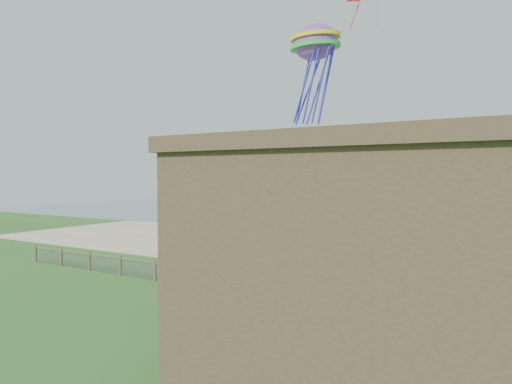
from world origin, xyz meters
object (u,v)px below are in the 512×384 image
motel (504,287)px  picnic_table (339,309)px  chainlink_fence (237,284)px  octopus_kite (315,70)px

motel → picnic_table: (-6.82, 6.00, -3.12)m
chainlink_fence → picnic_table: chainlink_fence is taller
picnic_table → octopus_kite: bearing=114.0°
chainlink_fence → octopus_kite: (2.40, 4.82, 12.18)m
picnic_table → octopus_kite: octopus_kite is taller
chainlink_fence → octopus_kite: size_ratio=5.59×
chainlink_fence → picnic_table: 6.26m
octopus_kite → chainlink_fence: bearing=-116.9°
motel → octopus_kite: octopus_kite is taller
motel → octopus_kite: 18.36m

